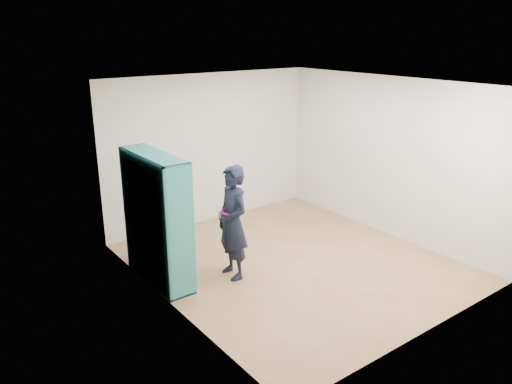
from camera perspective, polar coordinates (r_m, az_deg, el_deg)
floor at (r=7.48m, az=4.29°, el=-8.03°), size 4.50×4.50×0.00m
ceiling at (r=6.75m, az=4.82°, el=12.20°), size 4.50×4.50×0.00m
wall_left at (r=5.94m, az=-10.18°, el=-1.75°), size 0.02×4.50×2.60m
wall_right at (r=8.42m, az=14.89°, el=3.83°), size 0.02×4.50×2.60m
wall_back at (r=8.76m, az=-5.20°, el=4.92°), size 4.00×0.02×2.60m
wall_front at (r=5.61m, az=19.83°, el=-3.78°), size 4.00×0.02×2.60m
bookshelf at (r=6.77m, az=-11.42°, el=-3.31°), size 0.39×1.33×1.77m
person at (r=6.77m, az=-2.69°, el=-3.50°), size 0.42×0.61×1.59m
smartphone at (r=6.75m, az=-4.13°, el=-2.64°), size 0.01×0.09×0.13m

